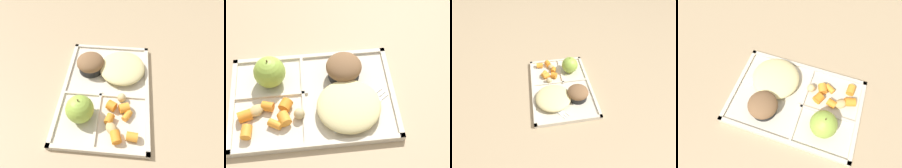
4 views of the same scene
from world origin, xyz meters
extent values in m
plane|color=tan|center=(0.00, 0.00, 0.00)|extent=(6.00, 6.00, 0.00)
cube|color=beige|center=(0.00, 0.00, 0.01)|extent=(0.40, 0.27, 0.01)
cube|color=beige|center=(0.00, -0.13, 0.01)|extent=(0.40, 0.01, 0.01)
cube|color=beige|center=(0.00, 0.13, 0.01)|extent=(0.40, 0.01, 0.01)
cube|color=beige|center=(-0.19, 0.00, 0.01)|extent=(0.01, 0.27, 0.01)
cube|color=beige|center=(0.19, 0.00, 0.01)|extent=(0.01, 0.27, 0.01)
cube|color=beige|center=(-0.02, 0.00, 0.01)|extent=(0.01, 0.24, 0.01)
cube|color=beige|center=(-0.10, 0.01, 0.01)|extent=(0.17, 0.01, 0.01)
sphere|color=#93B742|center=(-0.10, 0.06, 0.05)|extent=(0.08, 0.08, 0.08)
cylinder|color=#4C381E|center=(-0.10, 0.06, 0.09)|extent=(0.00, 0.00, 0.01)
cylinder|color=black|center=(0.08, 0.06, 0.02)|extent=(0.08, 0.08, 0.02)
ellipsoid|color=brown|center=(0.08, 0.06, 0.05)|extent=(0.09, 0.09, 0.05)
cylinder|color=orange|center=(-0.09, -0.07, 0.02)|extent=(0.04, 0.03, 0.02)
cylinder|color=orange|center=(-0.16, -0.04, 0.02)|extent=(0.04, 0.03, 0.03)
cylinder|color=orange|center=(-0.07, -0.06, 0.02)|extent=(0.03, 0.04, 0.03)
cylinder|color=orange|center=(-0.11, -0.02, 0.02)|extent=(0.03, 0.03, 0.02)
cylinder|color=orange|center=(-0.06, -0.02, 0.03)|extent=(0.04, 0.03, 0.03)
cylinder|color=orange|center=(-0.15, -0.09, 0.02)|extent=(0.03, 0.03, 0.02)
ellipsoid|color=tan|center=(-0.13, -0.03, 0.02)|extent=(0.05, 0.04, 0.02)
ellipsoid|color=tan|center=(-0.03, -0.05, 0.02)|extent=(0.04, 0.04, 0.03)
ellipsoid|color=beige|center=(0.08, -0.05, 0.03)|extent=(0.15, 0.15, 0.04)
sphere|color=brown|center=(0.10, -0.05, 0.03)|extent=(0.04, 0.04, 0.04)
sphere|color=brown|center=(0.08, -0.05, 0.03)|extent=(0.03, 0.03, 0.03)
cube|color=white|center=(0.08, -0.07, 0.01)|extent=(0.09, 0.07, 0.00)
cube|color=white|center=(0.14, -0.03, 0.01)|extent=(0.04, 0.04, 0.00)
cylinder|color=white|center=(0.17, -0.02, 0.01)|extent=(0.02, 0.02, 0.00)
cylinder|color=white|center=(0.17, -0.01, 0.01)|extent=(0.02, 0.02, 0.00)
cylinder|color=white|center=(0.16, 0.00, 0.01)|extent=(0.02, 0.02, 0.00)
camera|label=1|loc=(-0.38, -0.05, 0.52)|focal=32.87mm
camera|label=2|loc=(0.01, -0.47, 0.70)|focal=55.33mm
camera|label=3|loc=(0.61, -0.09, 0.62)|focal=30.63mm
camera|label=4|loc=(-0.07, 0.25, 0.60)|focal=33.39mm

